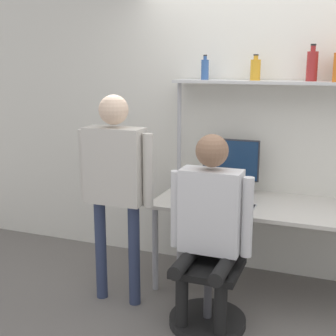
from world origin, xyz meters
The scene contains 13 objects.
ground_plane centered at (0.00, 0.00, 0.00)m, with size 12.00×12.00×0.00m, color slate.
wall_back centered at (0.00, 0.82, 1.35)m, with size 8.00×0.06×2.70m.
desk centered at (0.00, 0.40, 0.68)m, with size 1.85×0.77×0.75m.
shelf_unit centered at (0.00, 0.64, 1.49)m, with size 1.76×0.28×1.73m.
monitor centered at (-0.38, 0.62, 1.02)m, with size 0.50×0.19×0.48m.
laptop centered at (-0.37, 0.28, 0.82)m, with size 0.33×0.26×0.25m.
cell_phone centered at (-0.12, 0.26, 0.76)m, with size 0.07×0.15×0.01m.
office_chair centered at (-0.30, -0.24, 0.28)m, with size 0.56×0.56×0.93m.
person_seated centered at (-0.30, -0.29, 0.83)m, with size 0.60×0.47×1.41m.
person_standing centered at (-1.08, -0.20, 1.06)m, with size 0.62×0.22×1.65m.
bottle_blue centered at (-0.63, 0.64, 1.82)m, with size 0.07×0.07×0.21m.
bottle_red centered at (0.24, 0.64, 1.85)m, with size 0.09×0.09×0.29m.
bottle_amber centered at (-0.20, 0.64, 1.82)m, with size 0.08×0.08×0.21m.
Camera 1 is at (0.55, -3.27, 1.88)m, focal length 50.00 mm.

